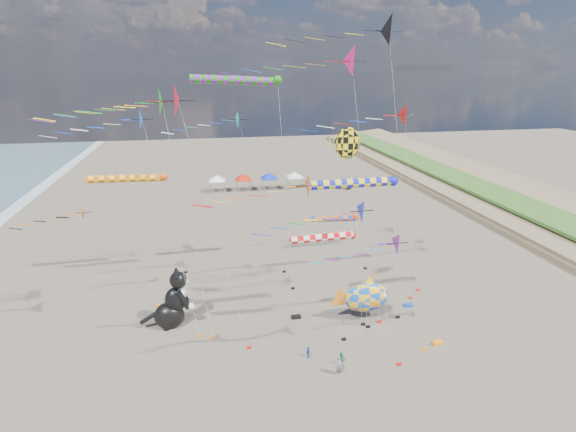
{
  "coord_description": "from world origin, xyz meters",
  "views": [
    {
      "loc": [
        -8.86,
        -23.71,
        22.51
      ],
      "look_at": [
        -1.8,
        12.0,
        10.48
      ],
      "focal_mm": 28.0,
      "sensor_mm": 36.0,
      "label": 1
    }
  ],
  "objects_px": {
    "cat_inflatable": "(171,298)",
    "parked_car": "(341,185)",
    "fish_inflatable": "(366,297)",
    "person_adult": "(339,365)",
    "child_blue": "(308,352)",
    "child_green": "(341,358)"
  },
  "relations": [
    {
      "from": "cat_inflatable",
      "to": "parked_car",
      "type": "distance_m",
      "value": 53.58
    },
    {
      "from": "cat_inflatable",
      "to": "child_green",
      "type": "bearing_deg",
      "value": -35.66
    },
    {
      "from": "cat_inflatable",
      "to": "fish_inflatable",
      "type": "height_order",
      "value": "cat_inflatable"
    },
    {
      "from": "cat_inflatable",
      "to": "person_adult",
      "type": "distance_m",
      "value": 16.19
    },
    {
      "from": "child_blue",
      "to": "parked_car",
      "type": "xyz_separation_m",
      "value": [
        19.14,
        51.42,
        0.13
      ]
    },
    {
      "from": "fish_inflatable",
      "to": "parked_car",
      "type": "height_order",
      "value": "fish_inflatable"
    },
    {
      "from": "child_green",
      "to": "child_blue",
      "type": "height_order",
      "value": "child_green"
    },
    {
      "from": "fish_inflatable",
      "to": "person_adult",
      "type": "bearing_deg",
      "value": -123.47
    },
    {
      "from": "cat_inflatable",
      "to": "child_blue",
      "type": "bearing_deg",
      "value": -36.31
    },
    {
      "from": "cat_inflatable",
      "to": "fish_inflatable",
      "type": "relative_size",
      "value": 0.97
    },
    {
      "from": "person_adult",
      "to": "parked_car",
      "type": "distance_m",
      "value": 56.64
    },
    {
      "from": "child_green",
      "to": "parked_car",
      "type": "xyz_separation_m",
      "value": [
        16.73,
        52.78,
        0.1
      ]
    },
    {
      "from": "person_adult",
      "to": "child_green",
      "type": "bearing_deg",
      "value": 29.07
    },
    {
      "from": "cat_inflatable",
      "to": "child_green",
      "type": "xyz_separation_m",
      "value": [
        13.4,
        -8.52,
        -2.27
      ]
    },
    {
      "from": "cat_inflatable",
      "to": "person_adult",
      "type": "height_order",
      "value": "cat_inflatable"
    },
    {
      "from": "cat_inflatable",
      "to": "child_green",
      "type": "distance_m",
      "value": 16.04
    },
    {
      "from": "fish_inflatable",
      "to": "parked_car",
      "type": "bearing_deg",
      "value": 75.06
    },
    {
      "from": "child_blue",
      "to": "parked_car",
      "type": "height_order",
      "value": "parked_car"
    },
    {
      "from": "cat_inflatable",
      "to": "person_adult",
      "type": "relative_size",
      "value": 3.46
    },
    {
      "from": "fish_inflatable",
      "to": "child_green",
      "type": "bearing_deg",
      "value": -124.67
    },
    {
      "from": "child_blue",
      "to": "parked_car",
      "type": "bearing_deg",
      "value": 13.11
    },
    {
      "from": "cat_inflatable",
      "to": "person_adult",
      "type": "bearing_deg",
      "value": -40.23
    }
  ]
}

